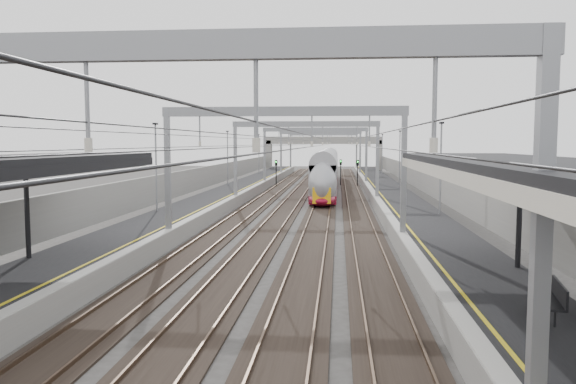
% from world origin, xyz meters
% --- Properties ---
extents(platform_left, '(4.00, 120.00, 1.00)m').
position_xyz_m(platform_left, '(-8.00, 45.00, 0.50)').
color(platform_left, black).
rests_on(platform_left, ground).
extents(platform_right, '(4.00, 120.00, 1.00)m').
position_xyz_m(platform_right, '(8.00, 45.00, 0.50)').
color(platform_right, black).
rests_on(platform_right, ground).
extents(tracks, '(11.40, 140.00, 0.20)m').
position_xyz_m(tracks, '(0.00, 45.00, 0.05)').
color(tracks, black).
rests_on(tracks, ground).
extents(overhead_line, '(13.00, 140.00, 6.60)m').
position_xyz_m(overhead_line, '(0.00, 51.62, 6.14)').
color(overhead_line, gray).
rests_on(overhead_line, platform_left).
extents(overbridge, '(22.00, 2.20, 6.90)m').
position_xyz_m(overbridge, '(0.00, 100.00, 5.31)').
color(overbridge, gray).
rests_on(overbridge, ground).
extents(wall_left, '(0.30, 120.00, 3.20)m').
position_xyz_m(wall_left, '(-11.20, 45.00, 1.60)').
color(wall_left, gray).
rests_on(wall_left, ground).
extents(wall_right, '(0.30, 120.00, 3.20)m').
position_xyz_m(wall_right, '(11.20, 45.00, 1.60)').
color(wall_right, gray).
rests_on(wall_right, ground).
extents(train, '(2.49, 45.40, 3.95)m').
position_xyz_m(train, '(1.50, 61.14, 1.95)').
color(train, maroon).
rests_on(train, ground).
extents(bench, '(0.83, 1.97, 0.99)m').
position_xyz_m(bench, '(8.69, 7.63, 1.60)').
color(bench, black).
rests_on(bench, platform_right).
extents(signal_green, '(0.32, 0.32, 3.48)m').
position_xyz_m(signal_green, '(-5.20, 65.08, 2.42)').
color(signal_green, black).
rests_on(signal_green, ground).
extents(signal_red_near, '(0.32, 0.32, 3.48)m').
position_xyz_m(signal_red_near, '(3.20, 68.49, 2.42)').
color(signal_red_near, black).
rests_on(signal_red_near, ground).
extents(signal_red_far, '(0.32, 0.32, 3.48)m').
position_xyz_m(signal_red_far, '(5.40, 66.32, 2.42)').
color(signal_red_far, black).
rests_on(signal_red_far, ground).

